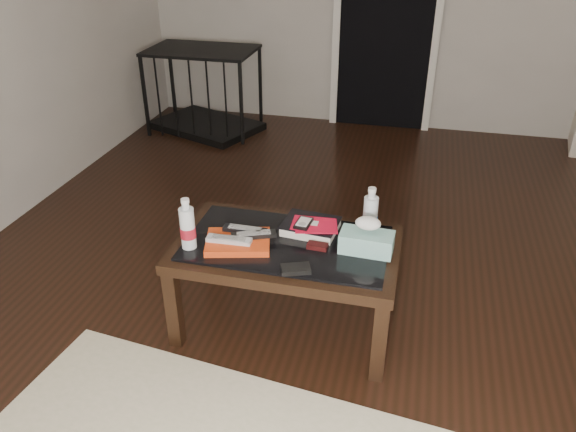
# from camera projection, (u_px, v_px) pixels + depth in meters

# --- Properties ---
(ground) EXTENTS (5.00, 5.00, 0.00)m
(ground) POSITION_uv_depth(u_px,v_px,m) (407.00, 286.00, 3.00)
(ground) COLOR black
(ground) RESTS_ON ground
(doorway) EXTENTS (0.90, 0.08, 2.07)m
(doorway) POSITION_uv_depth(u_px,v_px,m) (388.00, 8.00, 4.67)
(doorway) COLOR black
(doorway) RESTS_ON ground
(coffee_table) EXTENTS (1.00, 0.60, 0.46)m
(coffee_table) POSITION_uv_depth(u_px,v_px,m) (287.00, 254.00, 2.55)
(coffee_table) COLOR black
(coffee_table) RESTS_ON ground
(pet_crate) EXTENTS (1.06, 0.89, 0.71)m
(pet_crate) POSITION_uv_depth(u_px,v_px,m) (205.00, 104.00, 4.98)
(pet_crate) COLOR black
(pet_crate) RESTS_ON ground
(magazines) EXTENTS (0.32, 0.27, 0.03)m
(magazines) POSITION_uv_depth(u_px,v_px,m) (238.00, 242.00, 2.49)
(magazines) COLOR red
(magazines) RESTS_ON coffee_table
(remote_silver) EXTENTS (0.20, 0.06, 0.02)m
(remote_silver) POSITION_uv_depth(u_px,v_px,m) (229.00, 239.00, 2.46)
(remote_silver) COLOR #B6B6BB
(remote_silver) RESTS_ON magazines
(remote_black_front) EXTENTS (0.20, 0.12, 0.02)m
(remote_black_front) POSITION_uv_depth(u_px,v_px,m) (254.00, 235.00, 2.49)
(remote_black_front) COLOR black
(remote_black_front) RESTS_ON magazines
(remote_black_back) EXTENTS (0.20, 0.05, 0.02)m
(remote_black_back) POSITION_uv_depth(u_px,v_px,m) (245.00, 229.00, 2.53)
(remote_black_back) COLOR black
(remote_black_back) RESTS_ON magazines
(textbook) EXTENTS (0.27, 0.22, 0.05)m
(textbook) POSITION_uv_depth(u_px,v_px,m) (311.00, 226.00, 2.59)
(textbook) COLOR black
(textbook) RESTS_ON coffee_table
(dvd_mailers) EXTENTS (0.20, 0.15, 0.01)m
(dvd_mailers) POSITION_uv_depth(u_px,v_px,m) (313.00, 224.00, 2.56)
(dvd_mailers) COLOR red
(dvd_mailers) RESTS_ON textbook
(ipod) EXTENTS (0.08, 0.11, 0.02)m
(ipod) POSITION_uv_depth(u_px,v_px,m) (304.00, 223.00, 2.54)
(ipod) COLOR black
(ipod) RESTS_ON dvd_mailers
(flip_phone) EXTENTS (0.09, 0.05, 0.02)m
(flip_phone) POSITION_uv_depth(u_px,v_px,m) (318.00, 246.00, 2.47)
(flip_phone) COLOR black
(flip_phone) RESTS_ON coffee_table
(wallet) EXTENTS (0.14, 0.11, 0.02)m
(wallet) POSITION_uv_depth(u_px,v_px,m) (296.00, 269.00, 2.31)
(wallet) COLOR black
(wallet) RESTS_ON coffee_table
(water_bottle_left) EXTENTS (0.08, 0.08, 0.24)m
(water_bottle_left) POSITION_uv_depth(u_px,v_px,m) (187.00, 223.00, 2.42)
(water_bottle_left) COLOR white
(water_bottle_left) RESTS_ON coffee_table
(water_bottle_right) EXTENTS (0.07, 0.07, 0.24)m
(water_bottle_right) POSITION_uv_depth(u_px,v_px,m) (370.00, 212.00, 2.51)
(water_bottle_right) COLOR silver
(water_bottle_right) RESTS_ON coffee_table
(tissue_box) EXTENTS (0.24, 0.13, 0.09)m
(tissue_box) POSITION_uv_depth(u_px,v_px,m) (367.00, 242.00, 2.43)
(tissue_box) COLOR teal
(tissue_box) RESTS_ON coffee_table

